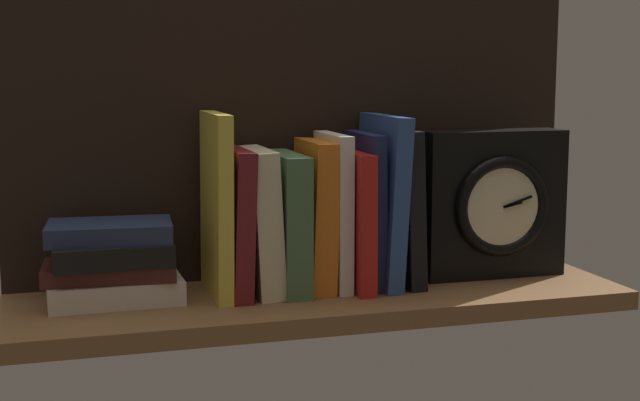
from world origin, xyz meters
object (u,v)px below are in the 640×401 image
object	(u,v)px
book_maroon_dawkins	(235,222)
book_blue_modern	(381,200)
framed_clock	(493,204)
book_navy_bierce	(365,209)
book_yellow_seinlanguage	(216,205)
book_cream_twain	(259,221)
book_stack_side	(112,264)
book_black_skeptic	(399,206)
book_orange_pandolfini	(313,215)
book_white_catcher	(333,211)
book_green_romantic	(286,222)
book_red_requiem	(350,218)

from	to	relation	value
book_maroon_dawkins	book_blue_modern	size ratio (longest dim) A/B	0.83
book_blue_modern	framed_clock	world-z (taller)	book_blue_modern
book_maroon_dawkins	book_navy_bierce	xyz separation A→B (cm)	(18.29, 0.00, 0.86)
book_yellow_seinlanguage	book_cream_twain	size ratio (longest dim) A/B	1.25
book_maroon_dawkins	book_stack_side	bearing A→B (deg)	179.86
book_navy_bierce	book_blue_modern	size ratio (longest dim) A/B	0.90
book_cream_twain	book_black_skeptic	xyz separation A→B (cm)	(20.03, 0.00, 1.14)
book_yellow_seinlanguage	book_orange_pandolfini	bearing A→B (deg)	0.00
book_white_catcher	book_stack_side	distance (cm)	30.33
book_green_romantic	book_orange_pandolfini	bearing A→B (deg)	0.00
book_blue_modern	book_stack_side	world-z (taller)	book_blue_modern
book_blue_modern	book_black_skeptic	bearing A→B (deg)	0.00
book_cream_twain	book_white_catcher	bearing A→B (deg)	0.00
book_black_skeptic	book_stack_side	world-z (taller)	book_black_skeptic
book_orange_pandolfini	book_stack_side	size ratio (longest dim) A/B	1.14
book_orange_pandolfini	book_green_romantic	bearing A→B (deg)	180.00
book_green_romantic	book_white_catcher	xyz separation A→B (cm)	(6.61, 0.00, 1.25)
book_white_catcher	book_red_requiem	bearing A→B (deg)	0.00
book_yellow_seinlanguage	book_green_romantic	world-z (taller)	book_yellow_seinlanguage
book_maroon_dawkins	book_blue_modern	distance (cm)	20.73
book_orange_pandolfini	book_blue_modern	bearing A→B (deg)	0.00
framed_clock	book_maroon_dawkins	bearing A→B (deg)	179.13
book_white_catcher	book_red_requiem	distance (cm)	2.67
book_yellow_seinlanguage	book_blue_modern	size ratio (longest dim) A/B	1.03
book_cream_twain	framed_clock	size ratio (longest dim) A/B	0.92
book_red_requiem	book_blue_modern	world-z (taller)	book_blue_modern
book_yellow_seinlanguage	framed_clock	world-z (taller)	book_yellow_seinlanguage
book_navy_bierce	book_cream_twain	bearing A→B (deg)	180.00
book_cream_twain	book_navy_bierce	world-z (taller)	book_navy_bierce
book_navy_bierce	framed_clock	size ratio (longest dim) A/B	1.00
book_navy_bierce	framed_clock	bearing A→B (deg)	-1.70
book_maroon_dawkins	framed_clock	world-z (taller)	framed_clock
book_orange_pandolfini	book_yellow_seinlanguage	bearing A→B (deg)	180.00
book_green_romantic	book_black_skeptic	distance (cm)	16.35
book_green_romantic	book_black_skeptic	bearing A→B (deg)	0.00
framed_clock	book_green_romantic	bearing A→B (deg)	178.93
book_orange_pandolfini	book_white_catcher	bearing A→B (deg)	0.00
book_yellow_seinlanguage	book_green_romantic	bearing A→B (deg)	0.00
book_maroon_dawkins	book_green_romantic	distance (cm)	7.00
book_orange_pandolfini	book_black_skeptic	distance (cm)	12.60
book_maroon_dawkins	book_orange_pandolfini	distance (cm)	10.70
book_navy_bierce	book_blue_modern	bearing A→B (deg)	0.00
book_green_romantic	book_blue_modern	distance (cm)	13.85
book_maroon_dawkins	framed_clock	distance (cm)	37.51
book_red_requiem	book_maroon_dawkins	bearing A→B (deg)	180.00
book_maroon_dawkins	book_yellow_seinlanguage	bearing A→B (deg)	180.00
book_cream_twain	book_green_romantic	world-z (taller)	book_cream_twain
framed_clock	book_navy_bierce	bearing A→B (deg)	178.30
book_yellow_seinlanguage	book_black_skeptic	distance (cm)	25.83
book_orange_pandolfini	book_white_catcher	xyz separation A→B (cm)	(2.91, 0.00, 0.46)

